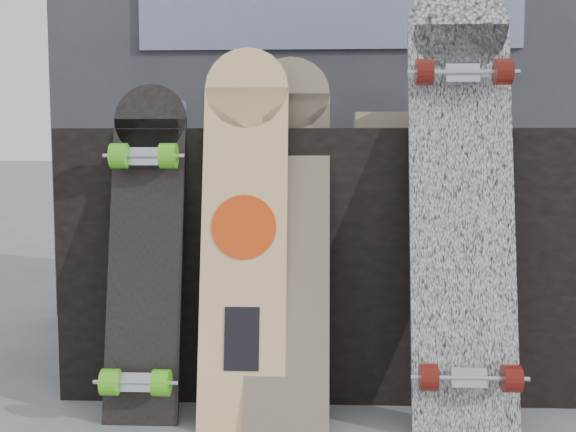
{
  "coord_description": "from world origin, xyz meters",
  "views": [
    {
      "loc": [
        -0.03,
        -1.83,
        0.76
      ],
      "look_at": [
        -0.12,
        0.2,
        0.55
      ],
      "focal_mm": 45.0,
      "sensor_mm": 36.0,
      "label": 1
    }
  ],
  "objects_px": {
    "longboard_geisha": "(244,222)",
    "longboard_cascadia": "(462,188)",
    "vendor_table": "(330,253)",
    "longboard_celtic": "(289,223)",
    "skateboard_dark": "(145,246)"
  },
  "relations": [
    {
      "from": "longboard_geisha",
      "to": "longboard_celtic",
      "type": "xyz_separation_m",
      "value": [
        0.12,
        0.03,
        -0.01
      ]
    },
    {
      "from": "longboard_cascadia",
      "to": "longboard_geisha",
      "type": "bearing_deg",
      "value": -179.34
    },
    {
      "from": "vendor_table",
      "to": "longboard_cascadia",
      "type": "xyz_separation_m",
      "value": [
        0.35,
        -0.38,
        0.24
      ]
    },
    {
      "from": "vendor_table",
      "to": "longboard_celtic",
      "type": "relative_size",
      "value": 1.58
    },
    {
      "from": "longboard_cascadia",
      "to": "longboard_celtic",
      "type": "bearing_deg",
      "value": 176.81
    },
    {
      "from": "longboard_geisha",
      "to": "skateboard_dark",
      "type": "xyz_separation_m",
      "value": [
        -0.28,
        0.0,
        -0.07
      ]
    },
    {
      "from": "vendor_table",
      "to": "longboard_celtic",
      "type": "distance_m",
      "value": 0.4
    },
    {
      "from": "longboard_cascadia",
      "to": "skateboard_dark",
      "type": "relative_size",
      "value": 1.32
    },
    {
      "from": "longboard_cascadia",
      "to": "vendor_table",
      "type": "bearing_deg",
      "value": 132.55
    },
    {
      "from": "vendor_table",
      "to": "longboard_geisha",
      "type": "height_order",
      "value": "longboard_geisha"
    },
    {
      "from": "longboard_geisha",
      "to": "longboard_cascadia",
      "type": "relative_size",
      "value": 0.84
    },
    {
      "from": "longboard_geisha",
      "to": "longboard_cascadia",
      "type": "distance_m",
      "value": 0.6
    },
    {
      "from": "longboard_celtic",
      "to": "skateboard_dark",
      "type": "distance_m",
      "value": 0.4
    },
    {
      "from": "longboard_geisha",
      "to": "skateboard_dark",
      "type": "relative_size",
      "value": 1.11
    },
    {
      "from": "longboard_geisha",
      "to": "vendor_table",
      "type": "bearing_deg",
      "value": 57.99
    }
  ]
}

